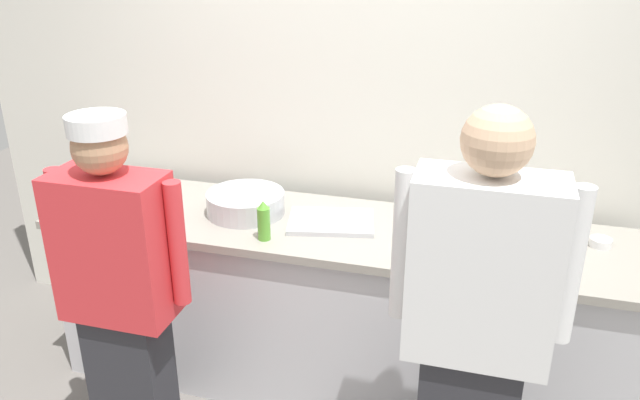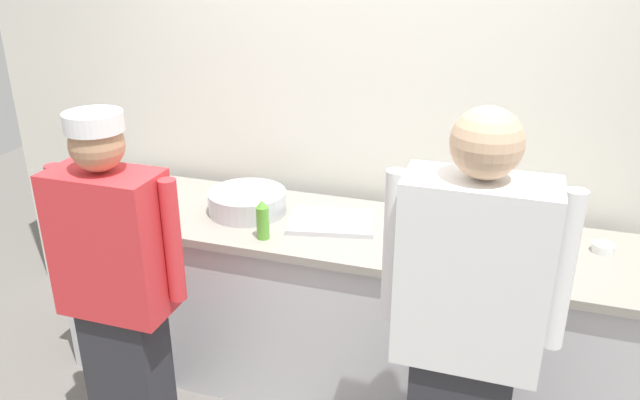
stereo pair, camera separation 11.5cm
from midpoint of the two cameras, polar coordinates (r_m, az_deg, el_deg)
The scene contains 12 objects.
wall_back at distance 3.31m, azimuth 4.78°, elevation 8.75°, with size 4.43×0.10×2.80m.
prep_counter at distance 3.25m, azimuth 2.17°, elevation -9.60°, with size 2.82×0.71×0.91m.
chef_near_left at distance 2.73m, azimuth -16.66°, elevation -7.77°, with size 0.59×0.24×1.61m.
chef_center at distance 2.30m, azimuth 14.50°, elevation -11.84°, with size 0.63×0.24×1.74m.
plate_stack_front at distance 2.80m, azimuth 14.91°, elevation -4.68°, with size 0.19×0.19×0.06m.
mixing_bowl_steel at distance 3.17m, azimuth -5.56°, elevation -0.16°, with size 0.39×0.39×0.11m, color #B7BABF.
sheet_tray at distance 3.04m, azimuth 2.12°, elevation -1.99°, with size 0.41×0.29×0.02m, color #B7BABF.
squeeze_bottle_primary at distance 2.87m, azimuth -4.07°, elevation -1.83°, with size 0.06×0.06×0.19m.
ramekin_red_sauce at distance 2.79m, azimuth 8.77°, elevation -4.36°, with size 0.10×0.10×0.04m.
ramekin_green_sauce at distance 3.01m, azimuth 18.62°, elevation -3.20°, with size 0.11×0.11×0.05m.
ramekin_yellow_sauce at distance 3.07m, azimuth 25.25°, elevation -3.91°, with size 0.10×0.10×0.04m.
deli_cup at distance 3.35m, azimuth -15.44°, elevation 0.37°, with size 0.09×0.09×0.10m, color white.
Camera 2 is at (0.79, -2.25, 2.21)m, focal length 35.36 mm.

